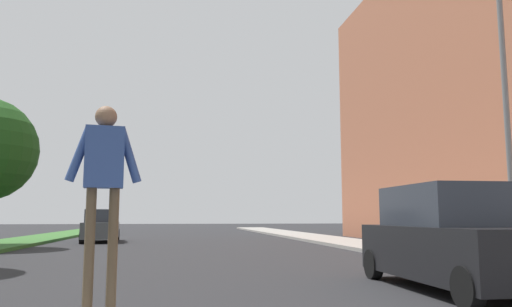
# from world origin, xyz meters

# --- Properties ---
(ground_plane) EXTENTS (140.00, 140.00, 0.00)m
(ground_plane) POSITION_xyz_m (0.00, 30.00, 0.00)
(ground_plane) COLOR #262628
(median_strip) EXTENTS (2.98, 64.00, 0.15)m
(median_strip) POSITION_xyz_m (-7.75, 28.00, 0.07)
(median_strip) COLOR #386B2D
(median_strip) RESTS_ON ground_plane
(sidewalk_right) EXTENTS (3.00, 64.00, 0.15)m
(sidewalk_right) POSITION_xyz_m (8.71, 28.00, 0.07)
(sidewalk_right) COLOR #9E9991
(sidewalk_right) RESTS_ON ground_plane
(street_lamp_right) EXTENTS (1.02, 0.24, 7.50)m
(street_lamp_right) POSITION_xyz_m (8.12, 14.24, 4.59)
(street_lamp_right) COLOR slate
(street_lamp_right) RESTS_ON sidewalk_right
(pedestrian_performer) EXTENTS (0.75, 0.28, 2.49)m
(pedestrian_performer) POSITION_xyz_m (-0.64, 8.47, 1.66)
(pedestrian_performer) COLOR brown
(pedestrian_performer) RESTS_ON ground_plane
(suv_crossing) EXTENTS (2.04, 4.63, 1.97)m
(suv_crossing) POSITION_xyz_m (5.30, 12.12, 0.93)
(suv_crossing) COLOR black
(suv_crossing) RESTS_ON ground_plane
(sedan_midblock) EXTENTS (2.24, 4.73, 1.75)m
(sedan_midblock) POSITION_xyz_m (-3.81, 31.61, 0.81)
(sedan_midblock) COLOR #474C51
(sedan_midblock) RESTS_ON ground_plane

